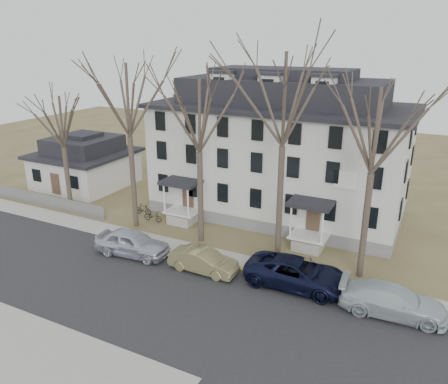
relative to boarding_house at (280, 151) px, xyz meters
The scene contains 18 objects.
ground 18.85m from the boarding_house, 83.64° to the right, with size 120.00×120.00×0.00m, color brown.
main_road 16.96m from the boarding_house, 82.85° to the right, with size 120.00×10.00×0.04m, color #27272A.
far_sidewalk 11.49m from the boarding_house, 78.64° to the right, with size 120.00×2.00×0.08m, color #A09F97.
yellow_curb 13.99m from the boarding_house, 57.18° to the right, with size 14.00×0.25×0.06m, color gold.
boarding_house is the anchor object (origin of this frame).
small_house 20.34m from the boarding_house, behind, with size 8.70×8.70×5.00m.
fence 21.48m from the boarding_house, 156.01° to the right, with size 14.00×0.06×1.20m, color gray.
tree_far_left 13.12m from the boarding_house, 137.82° to the right, with size 8.40×8.40×13.72m.
tree_mid_left 9.66m from the boarding_house, 110.20° to the right, with size 7.80×7.80×12.74m.
tree_center 10.39m from the boarding_house, 69.80° to the right, with size 9.00×9.00×14.70m.
tree_mid_right 12.51m from the boarding_house, 43.81° to the right, with size 7.80×7.80×12.74m.
tree_bungalow 18.17m from the boarding_house, 152.99° to the right, with size 6.60×6.60×10.78m.
car_silver 14.46m from the boarding_house, 116.23° to the right, with size 2.12×5.26×1.79m, color silver.
car_tan 13.01m from the boarding_house, 92.71° to the right, with size 1.58×4.54×1.50m, color olive.
car_navy 13.16m from the boarding_house, 64.49° to the right, with size 2.88×6.24×1.73m, color black.
car_white 16.50m from the boarding_house, 46.93° to the right, with size 2.29×5.63×1.63m, color #AFBEC2.
bicycle_left 11.84m from the boarding_house, 140.43° to the right, with size 0.58×1.67×0.88m, color black.
bicycle_right 12.56m from the boarding_house, 148.60° to the right, with size 0.44×1.57×0.95m, color black.
Camera 1 is at (9.80, -15.78, 14.12)m, focal length 35.00 mm.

